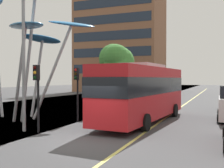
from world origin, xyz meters
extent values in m
cube|color=#424244|center=(0.00, 0.00, -0.05)|extent=(120.00, 240.00, 0.10)
cube|color=#E0D666|center=(2.02, 0.00, 0.00)|extent=(0.16, 144.00, 0.01)
cube|color=red|center=(1.01, 6.61, 1.97)|extent=(3.43, 11.13, 3.23)
cube|color=black|center=(1.01, 6.61, 2.42)|extent=(3.46, 11.24, 1.03)
cube|color=yellow|center=(1.49, 12.01, 3.28)|extent=(1.36, 0.22, 0.36)
cube|color=#B2B2B7|center=(1.01, 6.61, 3.70)|extent=(2.18, 3.98, 0.24)
cylinder|color=black|center=(2.54, 9.89, 0.48)|extent=(0.36, 0.98, 0.96)
cylinder|color=black|center=(0.08, 10.11, 0.48)|extent=(0.36, 0.98, 0.96)
cylinder|color=black|center=(1.98, 3.50, 0.48)|extent=(0.36, 0.98, 0.96)
cylinder|color=black|center=(-0.49, 3.72, 0.48)|extent=(0.36, 0.98, 0.96)
cylinder|color=#9EA0A5|center=(-5.93, 3.67, 4.13)|extent=(1.58, 0.50, 8.29)
cylinder|color=#9EA0A5|center=(-5.34, 5.60, 3.38)|extent=(2.54, 1.65, 6.83)
ellipsoid|color=#388EDB|center=(-4.20, 6.29, 6.76)|extent=(3.48, 2.82, 0.82)
cylinder|color=#9EA0A5|center=(-7.30, 6.41, 2.97)|extent=(0.50, 1.28, 5.97)
ellipsoid|color=#388EDB|center=(-7.17, 6.92, 5.93)|extent=(2.49, 3.82, 0.68)
cylinder|color=#9EA0A5|center=(-6.03, 2.92, 3.00)|extent=(2.24, 1.48, 6.07)
ellipsoid|color=#4CA3E5|center=(-5.05, 2.31, 6.00)|extent=(4.10, 3.34, 0.57)
cylinder|color=black|center=(-3.24, 1.07, 1.79)|extent=(0.12, 0.12, 3.57)
cube|color=black|center=(-3.24, 0.93, 3.17)|extent=(0.28, 0.24, 0.80)
sphere|color=#390706|center=(-3.24, 0.80, 3.43)|extent=(0.18, 0.18, 0.18)
sphere|color=orange|center=(-3.24, 0.80, 3.17)|extent=(0.18, 0.18, 0.18)
sphere|color=black|center=(-3.24, 0.80, 2.91)|extent=(0.18, 0.18, 0.18)
cylinder|color=black|center=(-3.14, 5.19, 1.79)|extent=(0.12, 0.12, 3.57)
cube|color=black|center=(-3.14, 5.05, 3.17)|extent=(0.28, 0.24, 0.80)
sphere|color=red|center=(-3.14, 4.92, 3.43)|extent=(0.18, 0.18, 0.18)
sphere|color=#3A2707|center=(-3.14, 4.92, 3.17)|extent=(0.18, 0.18, 0.18)
sphere|color=black|center=(-3.14, 4.92, 2.91)|extent=(0.18, 0.18, 0.18)
cylinder|color=black|center=(-3.11, 8.85, 1.98)|extent=(0.12, 0.12, 3.97)
cube|color=black|center=(-3.11, 8.71, 3.57)|extent=(0.28, 0.24, 0.80)
sphere|color=#390706|center=(-3.11, 8.58, 3.83)|extent=(0.18, 0.18, 0.18)
sphere|color=#3A2707|center=(-3.11, 8.58, 3.57)|extent=(0.18, 0.18, 0.18)
sphere|color=green|center=(-3.11, 8.58, 3.31)|extent=(0.18, 0.18, 0.18)
cylinder|color=black|center=(5.62, 10.58, 0.30)|extent=(0.20, 0.60, 0.60)
cylinder|color=black|center=(5.62, 7.83, 0.30)|extent=(0.20, 0.60, 0.60)
cylinder|color=gray|center=(-4.18, 1.07, 3.98)|extent=(0.18, 0.18, 7.97)
cylinder|color=brown|center=(-7.31, 21.56, 1.33)|extent=(0.51, 0.51, 2.67)
sphere|color=#428438|center=(-6.31, 21.68, 4.95)|extent=(4.00, 4.00, 4.00)
sphere|color=#428438|center=(-6.25, 21.52, 4.57)|extent=(3.92, 3.92, 3.92)
sphere|color=#428438|center=(-7.10, 22.04, 5.42)|extent=(3.85, 3.85, 3.85)
sphere|color=#428438|center=(-6.35, 21.01, 5.51)|extent=(3.24, 3.24, 3.24)
cylinder|color=#2D3342|center=(-0.65, 3.42, 0.43)|extent=(0.29, 0.29, 0.87)
cylinder|color=navy|center=(-0.65, 3.42, 1.14)|extent=(0.34, 0.34, 0.56)
sphere|color=beige|center=(-0.65, 3.42, 1.53)|extent=(0.22, 0.22, 0.22)
cylinder|color=gray|center=(-3.31, 8.56, 1.32)|extent=(0.08, 0.08, 2.63)
cylinder|color=red|center=(-3.31, 8.53, 2.33)|extent=(0.60, 0.03, 0.60)
cube|color=white|center=(-3.31, 8.50, 2.33)|extent=(0.40, 0.04, 0.11)
cube|color=brown|center=(-15.40, 47.89, 11.88)|extent=(18.18, 12.64, 23.76)
cube|color=#1E2838|center=(-15.40, 41.55, 4.92)|extent=(17.09, 0.08, 1.90)
cube|color=#1E2838|center=(-15.40, 41.55, 8.32)|extent=(17.09, 0.08, 1.90)
cube|color=#1E2838|center=(-15.40, 41.55, 11.71)|extent=(17.09, 0.08, 1.90)
cube|color=#1E2838|center=(-15.40, 41.55, 15.10)|extent=(17.09, 0.08, 1.90)
cube|color=#1E2838|center=(-15.40, 41.55, 18.50)|extent=(17.09, 0.08, 1.90)
camera|label=1|loc=(5.75, -11.04, 2.85)|focal=44.24mm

